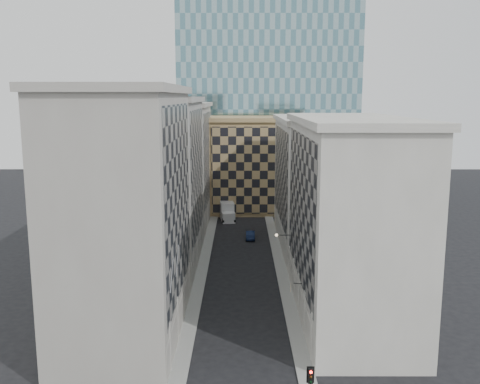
{
  "coord_description": "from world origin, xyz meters",
  "views": [
    {
      "loc": [
        -0.15,
        -38.61,
        22.65
      ],
      "look_at": [
        -0.2,
        13.19,
        13.42
      ],
      "focal_mm": 40.0,
      "sensor_mm": 36.0,
      "label": 1
    }
  ],
  "objects": [
    {
      "name": "bldg_left_b",
      "position": [
        -10.88,
        33.0,
        11.32
      ],
      "size": [
        10.8,
        22.8,
        22.7
      ],
      "color": "gray",
      "rests_on": "ground"
    },
    {
      "name": "shop_sign",
      "position": [
        4.96,
        12.53,
        3.83
      ],
      "size": [
        1.18,
        0.72,
        0.8
      ],
      "rotation": [
        0.0,
        0.0,
        -0.12
      ],
      "color": "black",
      "rests_on": "ground"
    },
    {
      "name": "sidewalk_east",
      "position": [
        5.25,
        30.0,
        0.07
      ],
      "size": [
        1.5,
        100.0,
        0.15
      ],
      "primitive_type": "cube",
      "color": "gray",
      "rests_on": "ground"
    },
    {
      "name": "tan_block",
      "position": [
        2.0,
        67.9,
        9.44
      ],
      "size": [
        16.8,
        14.8,
        18.8
      ],
      "color": "tan",
      "rests_on": "ground"
    },
    {
      "name": "bldg_left_c",
      "position": [
        -10.88,
        55.0,
        10.83
      ],
      "size": [
        10.8,
        22.8,
        21.7
      ],
      "color": "#A09A90",
      "rests_on": "ground"
    },
    {
      "name": "bldg_right_b",
      "position": [
        10.89,
        42.0,
        9.85
      ],
      "size": [
        10.8,
        28.8,
        19.7
      ],
      "color": "beige",
      "rests_on": "ground"
    },
    {
      "name": "box_truck",
      "position": [
        -2.61,
        58.8,
        1.42
      ],
      "size": [
        3.12,
        6.2,
        3.26
      ],
      "rotation": [
        0.0,
        0.0,
        0.12
      ],
      "color": "silver",
      "rests_on": "ground"
    },
    {
      "name": "bldg_right_a",
      "position": [
        10.88,
        15.0,
        10.32
      ],
      "size": [
        10.8,
        26.8,
        20.7
      ],
      "color": "beige",
      "rests_on": "ground"
    },
    {
      "name": "bldg_left_a",
      "position": [
        -10.88,
        11.0,
        11.82
      ],
      "size": [
        10.8,
        22.8,
        23.7
      ],
      "color": "#A09A90",
      "rests_on": "ground"
    },
    {
      "name": "church_tower",
      "position": [
        0.0,
        82.0,
        26.95
      ],
      "size": [
        7.2,
        7.2,
        51.5
      ],
      "color": "#2B2621",
      "rests_on": "ground"
    },
    {
      "name": "traffic_light",
      "position": [
        4.67,
        -4.77,
        3.2
      ],
      "size": [
        0.54,
        0.46,
        4.26
      ],
      "rotation": [
        0.0,
        0.0,
        -0.03
      ],
      "color": "black",
      "rests_on": "sidewalk_east"
    },
    {
      "name": "bracket_lamp",
      "position": [
        4.38,
        24.0,
        6.2
      ],
      "size": [
        1.98,
        0.36,
        0.36
      ],
      "color": "black",
      "rests_on": "ground"
    },
    {
      "name": "sidewalk_west",
      "position": [
        -5.25,
        30.0,
        0.07
      ],
      "size": [
        1.5,
        100.0,
        0.15
      ],
      "primitive_type": "cube",
      "color": "gray",
      "rests_on": "ground"
    },
    {
      "name": "dark_car",
      "position": [
        1.43,
        45.06,
        0.66
      ],
      "size": [
        1.44,
        4.05,
        1.33
      ],
      "primitive_type": "imported",
      "rotation": [
        0.0,
        0.0,
        -0.01
      ],
      "color": "#0E1835",
      "rests_on": "ground"
    },
    {
      "name": "flagpoles_left",
      "position": [
        -5.9,
        6.0,
        8.0
      ],
      "size": [
        0.1,
        6.33,
        2.33
      ],
      "color": "gray",
      "rests_on": "ground"
    }
  ]
}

